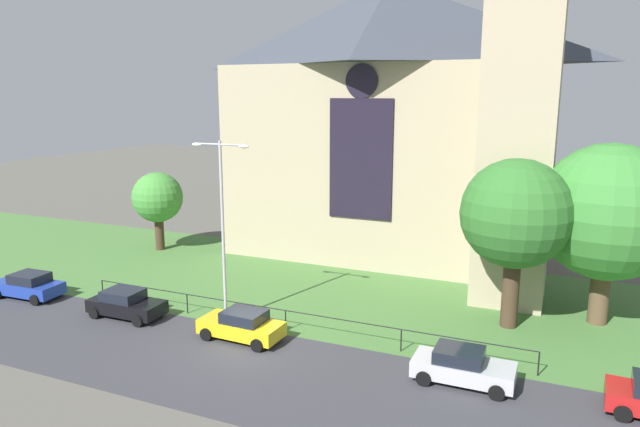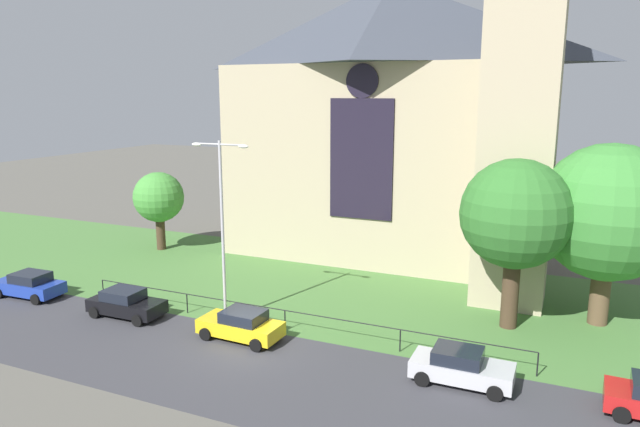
{
  "view_description": "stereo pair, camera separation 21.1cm",
  "coord_description": "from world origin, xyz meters",
  "px_view_note": "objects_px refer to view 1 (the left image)",
  "views": [
    {
      "loc": [
        13.43,
        -22.37,
        11.97
      ],
      "look_at": [
        0.3,
        8.0,
        5.09
      ],
      "focal_mm": 32.35,
      "sensor_mm": 36.0,
      "label": 1
    },
    {
      "loc": [
        13.62,
        -22.28,
        11.97
      ],
      "look_at": [
        0.3,
        8.0,
        5.09
      ],
      "focal_mm": 32.35,
      "sensor_mm": 36.0,
      "label": 2
    }
  ],
  "objects_px": {
    "parked_car_blue": "(28,285)",
    "tree_left_far": "(158,198)",
    "parked_car_silver": "(462,366)",
    "church_building": "(396,118)",
    "parked_car_black": "(126,304)",
    "streetlamp_near": "(222,211)",
    "parked_car_yellow": "(242,325)",
    "tree_right_far": "(608,213)",
    "tree_right_near": "(516,215)"
  },
  "relations": [
    {
      "from": "church_building",
      "to": "parked_car_black",
      "type": "height_order",
      "value": "church_building"
    },
    {
      "from": "parked_car_black",
      "to": "streetlamp_near",
      "type": "bearing_deg",
      "value": 16.41
    },
    {
      "from": "streetlamp_near",
      "to": "church_building",
      "type": "bearing_deg",
      "value": 75.6
    },
    {
      "from": "tree_right_near",
      "to": "parked_car_black",
      "type": "bearing_deg",
      "value": -160.32
    },
    {
      "from": "tree_right_far",
      "to": "parked_car_silver",
      "type": "relative_size",
      "value": 2.28
    },
    {
      "from": "parked_car_yellow",
      "to": "tree_right_near",
      "type": "bearing_deg",
      "value": -147.61
    },
    {
      "from": "tree_left_far",
      "to": "tree_right_near",
      "type": "bearing_deg",
      "value": -10.86
    },
    {
      "from": "parked_car_blue",
      "to": "tree_left_far",
      "type": "bearing_deg",
      "value": -93.28
    },
    {
      "from": "streetlamp_near",
      "to": "parked_car_yellow",
      "type": "bearing_deg",
      "value": -39.93
    },
    {
      "from": "parked_car_black",
      "to": "parked_car_silver",
      "type": "distance_m",
      "value": 18.17
    },
    {
      "from": "tree_right_far",
      "to": "streetlamp_near",
      "type": "relative_size",
      "value": 0.99
    },
    {
      "from": "church_building",
      "to": "parked_car_silver",
      "type": "bearing_deg",
      "value": -65.43
    },
    {
      "from": "parked_car_black",
      "to": "tree_left_far",
      "type": "bearing_deg",
      "value": 120.59
    },
    {
      "from": "church_building",
      "to": "parked_car_silver",
      "type": "relative_size",
      "value": 6.18
    },
    {
      "from": "church_building",
      "to": "parked_car_blue",
      "type": "bearing_deg",
      "value": -133.07
    },
    {
      "from": "tree_right_far",
      "to": "parked_car_blue",
      "type": "height_order",
      "value": "tree_right_far"
    },
    {
      "from": "parked_car_black",
      "to": "church_building",
      "type": "bearing_deg",
      "value": 61.68
    },
    {
      "from": "parked_car_blue",
      "to": "parked_car_black",
      "type": "relative_size",
      "value": 1.01
    },
    {
      "from": "tree_right_far",
      "to": "parked_car_blue",
      "type": "bearing_deg",
      "value": -163.52
    },
    {
      "from": "parked_car_yellow",
      "to": "parked_car_blue",
      "type": "bearing_deg",
      "value": 1.62
    },
    {
      "from": "church_building",
      "to": "parked_car_black",
      "type": "bearing_deg",
      "value": -117.6
    },
    {
      "from": "parked_car_blue",
      "to": "parked_car_silver",
      "type": "xyz_separation_m",
      "value": [
        25.68,
        -0.28,
        0.0
      ]
    },
    {
      "from": "church_building",
      "to": "tree_left_far",
      "type": "height_order",
      "value": "church_building"
    },
    {
      "from": "parked_car_yellow",
      "to": "parked_car_silver",
      "type": "relative_size",
      "value": 1.01
    },
    {
      "from": "tree_left_far",
      "to": "parked_car_yellow",
      "type": "bearing_deg",
      "value": -39.48
    },
    {
      "from": "church_building",
      "to": "streetlamp_near",
      "type": "relative_size",
      "value": 2.69
    },
    {
      "from": "tree_right_near",
      "to": "parked_car_silver",
      "type": "height_order",
      "value": "tree_right_near"
    },
    {
      "from": "parked_car_blue",
      "to": "parked_car_silver",
      "type": "relative_size",
      "value": 1.02
    },
    {
      "from": "church_building",
      "to": "parked_car_blue",
      "type": "height_order",
      "value": "church_building"
    },
    {
      "from": "tree_right_far",
      "to": "parked_car_silver",
      "type": "xyz_separation_m",
      "value": [
        -5.48,
        -9.5,
        -5.26
      ]
    },
    {
      "from": "parked_car_black",
      "to": "tree_right_near",
      "type": "bearing_deg",
      "value": 18.96
    },
    {
      "from": "tree_right_far",
      "to": "parked_car_black",
      "type": "xyz_separation_m",
      "value": [
        -23.65,
        -9.31,
        -5.26
      ]
    },
    {
      "from": "parked_car_blue",
      "to": "streetlamp_near",
      "type": "bearing_deg",
      "value": -175.49
    },
    {
      "from": "parked_car_blue",
      "to": "parked_car_silver",
      "type": "bearing_deg",
      "value": 177.01
    },
    {
      "from": "tree_left_far",
      "to": "parked_car_yellow",
      "type": "xyz_separation_m",
      "value": [
        14.68,
        -12.1,
        -3.36
      ]
    },
    {
      "from": "parked_car_blue",
      "to": "parked_car_black",
      "type": "distance_m",
      "value": 7.51
    },
    {
      "from": "tree_left_far",
      "to": "streetlamp_near",
      "type": "bearing_deg",
      "value": -39.41
    },
    {
      "from": "church_building",
      "to": "parked_car_silver",
      "type": "xyz_separation_m",
      "value": [
        8.52,
        -18.64,
        -9.53
      ]
    },
    {
      "from": "tree_right_near",
      "to": "parked_car_blue",
      "type": "xyz_separation_m",
      "value": [
        -26.86,
        -6.83,
        -5.25
      ]
    },
    {
      "from": "parked_car_blue",
      "to": "parked_car_yellow",
      "type": "bearing_deg",
      "value": 177.06
    },
    {
      "from": "church_building",
      "to": "parked_car_blue",
      "type": "relative_size",
      "value": 6.09
    },
    {
      "from": "parked_car_black",
      "to": "parked_car_yellow",
      "type": "relative_size",
      "value": 0.99
    },
    {
      "from": "streetlamp_near",
      "to": "parked_car_blue",
      "type": "bearing_deg",
      "value": -173.12
    },
    {
      "from": "tree_right_far",
      "to": "tree_right_near",
      "type": "distance_m",
      "value": 4.92
    },
    {
      "from": "parked_car_silver",
      "to": "parked_car_blue",
      "type": "bearing_deg",
      "value": 179.5
    },
    {
      "from": "parked_car_blue",
      "to": "parked_car_black",
      "type": "height_order",
      "value": "same"
    },
    {
      "from": "parked_car_yellow",
      "to": "parked_car_black",
      "type": "bearing_deg",
      "value": 1.76
    },
    {
      "from": "church_building",
      "to": "parked_car_yellow",
      "type": "bearing_deg",
      "value": -97.04
    },
    {
      "from": "streetlamp_near",
      "to": "parked_car_black",
      "type": "bearing_deg",
      "value": -162.88
    },
    {
      "from": "tree_left_far",
      "to": "parked_car_yellow",
      "type": "relative_size",
      "value": 1.43
    }
  ]
}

